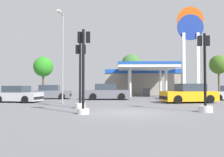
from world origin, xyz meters
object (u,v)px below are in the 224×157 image
tree_2 (219,65)px  corner_streetlamp (62,49)px  traffic_signal_1 (205,86)px  car_4 (189,94)px  tree_1 (131,65)px  car_3 (51,93)px  traffic_signal_2 (80,85)px  car_1 (18,95)px  tree_0 (43,67)px  traffic_signal_0 (83,78)px  station_pole_sign (190,39)px  car_0 (183,93)px  car_5 (107,92)px

tree_2 → corner_streetlamp: corner_streetlamp is taller
traffic_signal_1 → car_4: bearing=80.8°
traffic_signal_1 → tree_1: bearing=95.6°
tree_1 → corner_streetlamp: (-6.58, -23.58, -0.89)m
car_3 → traffic_signal_2: bearing=-63.2°
car_1 → tree_1: tree_1 is taller
car_4 → tree_1: size_ratio=0.67×
car_1 → tree_0: bearing=103.5°
traffic_signal_0 → corner_streetlamp: size_ratio=0.60×
station_pole_sign → traffic_signal_2: (-12.55, -18.20, -6.52)m
car_3 → tree_2: size_ratio=0.66×
car_0 → traffic_signal_2: bearing=-132.8°
car_1 → station_pole_sign: bearing=35.0°
car_3 → car_4: 14.35m
station_pole_sign → car_1: station_pole_sign is taller
station_pole_sign → tree_1: station_pole_sign is taller
car_3 → tree_1: 20.06m
station_pole_sign → traffic_signal_0: 24.99m
car_0 → tree_0: (-20.80, 16.43, 4.18)m
traffic_signal_2 → tree_0: 29.02m
car_1 → tree_1: size_ratio=0.59×
station_pole_sign → car_5: bearing=-141.0°
car_0 → car_3: 14.29m
car_3 → car_0: bearing=-0.1°
car_3 → station_pole_sign: bearing=25.0°
traffic_signal_1 → car_3: bearing=136.3°
car_5 → tree_1: (3.30, 18.08, 4.52)m
tree_0 → corner_streetlamp: bearing=-67.6°
traffic_signal_2 → traffic_signal_1: bearing=-13.9°
traffic_signal_1 → car_5: bearing=119.6°
station_pole_sign → car_1: (-18.93, -13.28, -7.39)m
car_4 → tree_0: (-19.97, 21.40, 4.11)m
station_pole_sign → traffic_signal_1: bearing=-104.7°
car_0 → traffic_signal_2: size_ratio=1.02×
traffic_signal_0 → car_1: bearing=132.0°
car_1 → car_5: (7.55, 4.06, 0.09)m
car_4 → tree_1: (-3.94, 22.04, 4.53)m
traffic_signal_2 → tree_2: tree_2 is taller
traffic_signal_1 → tree_0: size_ratio=0.66×
car_5 → traffic_signal_2: size_ratio=1.12×
car_0 → car_1: size_ratio=1.02×
car_3 → car_5: size_ratio=0.94×
corner_streetlamp → station_pole_sign: bearing=45.1°
car_3 → traffic_signal_0: (5.74, -12.91, 1.19)m
traffic_signal_1 → corner_streetlamp: 11.20m
tree_1 → station_pole_sign: bearing=-47.6°
station_pole_sign → car_1: bearing=-145.0°
traffic_signal_0 → traffic_signal_2: size_ratio=1.04×
tree_0 → tree_1: bearing=2.3°
car_4 → car_0: bearing=80.5°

